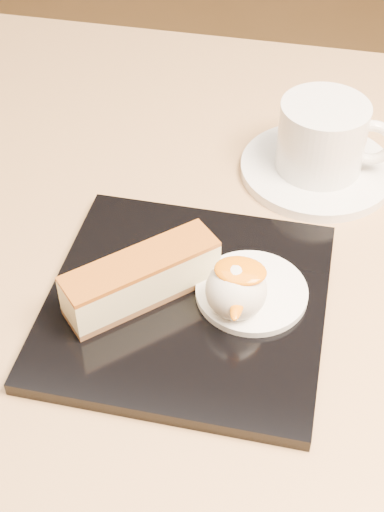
% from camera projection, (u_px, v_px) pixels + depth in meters
% --- Properties ---
extents(table, '(0.80, 0.80, 0.72)m').
position_uv_depth(table, '(171.00, 361.00, 0.73)').
color(table, black).
rests_on(table, ground).
extents(dessert_plate, '(0.22, 0.22, 0.01)m').
position_uv_depth(dessert_plate, '(187.00, 303.00, 0.57)').
color(dessert_plate, black).
rests_on(dessert_plate, table).
extents(cheesecake, '(0.11, 0.11, 0.04)m').
position_uv_depth(cheesecake, '(142.00, 278.00, 0.56)').
color(cheesecake, brown).
rests_on(cheesecake, dessert_plate).
extents(cream_smear, '(0.09, 0.09, 0.01)m').
position_uv_depth(cream_smear, '(252.00, 292.00, 0.57)').
color(cream_smear, white).
rests_on(cream_smear, dessert_plate).
extents(ice_cream_scoop, '(0.05, 0.05, 0.05)m').
position_uv_depth(ice_cream_scoop, '(236.00, 290.00, 0.54)').
color(ice_cream_scoop, white).
rests_on(ice_cream_scoop, cream_smear).
extents(mango_sauce, '(0.04, 0.03, 0.01)m').
position_uv_depth(mango_sauce, '(240.00, 271.00, 0.53)').
color(mango_sauce, orange).
rests_on(mango_sauce, ice_cream_scoop).
extents(mint_sprig, '(0.03, 0.02, 0.00)m').
position_uv_depth(mint_sprig, '(221.00, 262.00, 0.59)').
color(mint_sprig, '#2A8334').
rests_on(mint_sprig, cream_smear).
extents(saucer, '(0.15, 0.15, 0.01)m').
position_uv_depth(saucer, '(317.00, 169.00, 0.70)').
color(saucer, white).
rests_on(saucer, table).
extents(coffee_cup, '(0.11, 0.08, 0.07)m').
position_uv_depth(coffee_cup, '(324.00, 136.00, 0.67)').
color(coffee_cup, white).
rests_on(coffee_cup, saucer).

